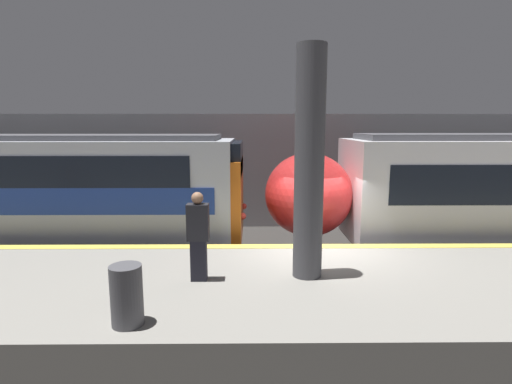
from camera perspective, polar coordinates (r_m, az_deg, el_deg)
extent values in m
plane|color=#33302D|center=(9.79, 8.56, -13.51)|extent=(120.00, 120.00, 0.00)
cube|color=gray|center=(7.67, 11.24, -15.89)|extent=(40.00, 4.23, 1.09)
cube|color=#EAD14C|center=(9.28, 8.87, -7.65)|extent=(40.00, 0.30, 0.01)
cube|color=#939399|center=(15.02, 5.19, 2.97)|extent=(50.00, 0.15, 4.22)
cylinder|color=#47474C|center=(7.08, 7.61, 3.88)|extent=(0.53, 0.53, 4.08)
ellipsoid|color=red|center=(11.20, 7.50, -0.34)|extent=(2.42, 2.62, 2.31)
sphere|color=#F2EFCC|center=(11.19, 2.62, -2.44)|extent=(0.20, 0.20, 0.20)
cube|color=orange|center=(11.12, -2.64, -0.78)|extent=(0.25, 2.79, 2.20)
cube|color=black|center=(10.97, -2.68, 4.88)|extent=(0.25, 2.51, 0.88)
sphere|color=#EA4C42|center=(10.56, -1.90, -3.46)|extent=(0.18, 0.18, 0.18)
sphere|color=#EA4C42|center=(11.81, -1.76, -2.06)|extent=(0.18, 0.18, 0.18)
cube|color=black|center=(7.23, -8.17, -9.59)|extent=(0.28, 0.20, 0.74)
cube|color=#232328|center=(7.04, -8.30, -4.26)|extent=(0.38, 0.24, 0.64)
sphere|color=#9E7051|center=(6.95, -8.38, -0.85)|extent=(0.21, 0.21, 0.21)
cylinder|color=#4C4C51|center=(5.91, -17.99, -13.86)|extent=(0.44, 0.44, 0.85)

